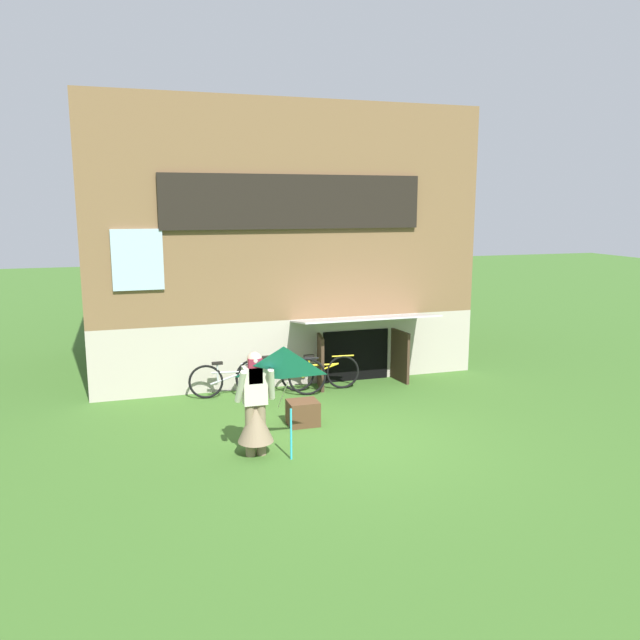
# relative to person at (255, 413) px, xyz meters

# --- Properties ---
(ground_plane) EXTENTS (60.00, 60.00, 0.00)m
(ground_plane) POSITION_rel_person_xyz_m (1.48, 0.29, -0.64)
(ground_plane) COLOR #386023
(log_house) EXTENTS (7.82, 6.06, 5.54)m
(log_house) POSITION_rel_person_xyz_m (1.48, 5.76, 2.13)
(log_house) COLOR #ADA393
(log_house) RESTS_ON ground_plane
(person) EXTENTS (0.61, 0.52, 1.54)m
(person) POSITION_rel_person_xyz_m (0.00, 0.00, 0.00)
(person) COLOR #7F6B51
(person) RESTS_ON ground_plane
(kite) EXTENTS (1.06, 1.03, 1.61)m
(kite) POSITION_rel_person_xyz_m (0.29, -0.55, 0.64)
(kite) COLOR #2DB2CC
(kite) RESTS_ON ground_plane
(bicycle_yellow) EXTENTS (1.57, 0.18, 0.72)m
(bicycle_yellow) POSITION_rel_person_xyz_m (1.85, 2.84, -0.29)
(bicycle_yellow) COLOR black
(bicycle_yellow) RESTS_ON ground_plane
(bicycle_black) EXTENTS (1.68, 0.42, 0.78)m
(bicycle_black) POSITION_rel_person_xyz_m (1.03, 2.69, -0.26)
(bicycle_black) COLOR black
(bicycle_black) RESTS_ON ground_plane
(bicycle_silver) EXTENTS (1.51, 0.24, 0.69)m
(bicycle_silver) POSITION_rel_person_xyz_m (0.08, 2.88, -0.30)
(bicycle_silver) COLOR black
(bicycle_silver) RESTS_ON ground_plane
(wooden_crate) EXTENTS (0.49, 0.42, 0.41)m
(wooden_crate) POSITION_rel_person_xyz_m (1.00, 1.03, -0.44)
(wooden_crate) COLOR #4C331E
(wooden_crate) RESTS_ON ground_plane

